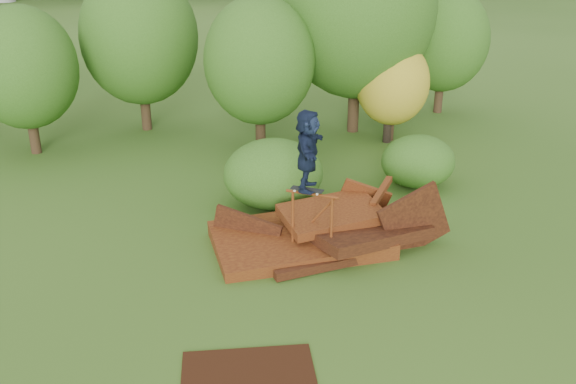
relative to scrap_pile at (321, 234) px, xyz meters
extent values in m
plane|color=#2D5116|center=(-0.07, -2.37, -0.32)|extent=(240.00, 240.00, 0.00)
cube|color=#41160B|center=(-0.50, 0.04, -0.14)|extent=(4.14, 2.70, 0.66)
cube|color=black|center=(1.00, -0.26, 0.10)|extent=(3.12, 2.50, 0.53)
cube|color=#41160B|center=(0.30, 0.24, 0.38)|extent=(2.50, 1.84, 0.48)
cube|color=black|center=(2.10, -0.46, 0.33)|extent=(1.94, 0.38, 1.89)
cube|color=#41160B|center=(1.30, 1.04, 0.23)|extent=(1.37, 0.77, 1.42)
cube|color=black|center=(-1.70, 0.44, 0.03)|extent=(1.60, 0.99, 1.15)
cube|color=black|center=(-0.20, -1.16, -0.20)|extent=(2.35, 0.66, 0.19)
cube|color=#41160B|center=(1.70, 0.74, 0.63)|extent=(0.94, 1.22, 0.34)
cylinder|color=brown|center=(-0.75, -0.32, 0.47)|extent=(0.06, 0.06, 1.58)
cylinder|color=brown|center=(0.01, -0.80, 0.47)|extent=(0.06, 0.06, 1.58)
cylinder|color=brown|center=(-0.37, -0.56, 1.26)|extent=(1.05, 0.70, 0.06)
cube|color=black|center=(-0.47, -0.49, 1.36)|extent=(0.71, 0.55, 0.02)
cylinder|color=beige|center=(-0.73, -0.42, 1.32)|extent=(0.06, 0.05, 0.05)
cylinder|color=beige|center=(-0.65, -0.29, 1.32)|extent=(0.06, 0.05, 0.05)
cylinder|color=beige|center=(-0.30, -0.70, 1.32)|extent=(0.06, 0.05, 0.05)
cylinder|color=beige|center=(-0.21, -0.57, 1.32)|extent=(0.06, 0.05, 0.05)
imported|color=#141E35|center=(-0.47, -0.49, 2.26)|extent=(1.04, 1.73, 1.78)
cube|color=black|center=(-2.36, -4.41, -0.31)|extent=(2.38, 1.80, 0.03)
cylinder|color=black|center=(-7.64, 8.41, 0.46)|extent=(0.33, 0.33, 1.57)
ellipsoid|color=#244612|center=(-7.64, 8.41, 2.52)|extent=(3.40, 3.40, 3.91)
cylinder|color=black|center=(-4.03, 10.42, 0.59)|extent=(0.36, 0.36, 1.82)
ellipsoid|color=#244612|center=(-4.03, 10.42, 3.05)|extent=(4.13, 4.13, 4.75)
cylinder|color=black|center=(-0.26, 7.28, 0.50)|extent=(0.34, 0.34, 1.65)
ellipsoid|color=#244612|center=(-0.26, 7.28, 2.67)|extent=(3.58, 3.58, 4.12)
cylinder|color=black|center=(3.38, 8.69, 0.87)|extent=(0.40, 0.40, 2.38)
ellipsoid|color=#244612|center=(3.38, 8.69, 4.10)|extent=(5.44, 5.44, 6.25)
cylinder|color=black|center=(4.35, 7.42, 0.22)|extent=(0.29, 0.29, 1.09)
ellipsoid|color=#A58C19|center=(4.35, 7.42, 1.71)|extent=(2.52, 2.52, 2.90)
cylinder|color=black|center=(7.51, 10.50, 0.47)|extent=(0.34, 0.34, 1.59)
ellipsoid|color=#244612|center=(7.51, 10.50, 2.58)|extent=(3.49, 3.49, 4.02)
ellipsoid|color=#244612|center=(-0.68, 2.55, 0.60)|extent=(2.65, 2.45, 1.84)
ellipsoid|color=#244612|center=(3.64, 3.14, 0.43)|extent=(2.12, 1.95, 1.50)
camera|label=1|loc=(-3.44, -13.06, 6.66)|focal=40.00mm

